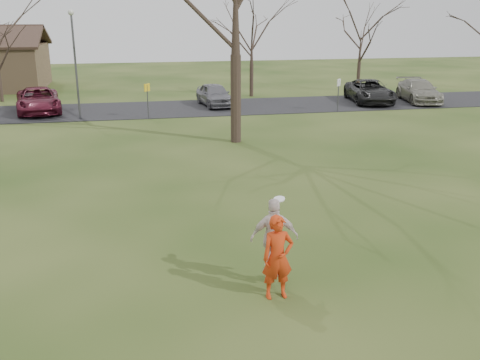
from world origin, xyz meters
name	(u,v)px	position (x,y,z in m)	size (l,w,h in m)	color
ground	(275,294)	(0.00, 0.00, 0.00)	(120.00, 120.00, 0.00)	#1E380F
parking_strip	(177,109)	(0.00, 25.00, 0.02)	(62.00, 6.50, 0.04)	black
player_defender	(278,257)	(0.02, -0.11, 0.97)	(0.71, 0.46, 1.94)	red
car_2	(38,100)	(-8.71, 25.24, 0.81)	(2.56, 5.55, 1.54)	maroon
car_4	(215,95)	(2.58, 25.54, 0.78)	(1.76, 4.36, 1.49)	slate
car_6	(370,91)	(13.44, 24.84, 0.81)	(2.57, 5.57, 1.55)	black
car_7	(419,91)	(16.99, 24.46, 0.80)	(2.12, 5.22, 1.51)	gray
catching_play	(274,238)	(0.10, 0.48, 1.18)	(1.15, 0.59, 1.90)	silver
lamp_post	(74,51)	(-6.00, 22.50, 3.97)	(0.34, 0.34, 6.27)	#47474C
sign_yellow	(147,94)	(-2.00, 22.00, 1.45)	(0.35, 0.35, 2.08)	#47474C
sign_white	(338,89)	(10.00, 22.00, 1.45)	(0.35, 0.35, 2.08)	#47474C
small_tree_row	(229,43)	(4.38, 30.06, 3.89)	(55.00, 5.90, 8.50)	#352821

